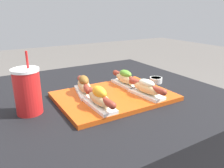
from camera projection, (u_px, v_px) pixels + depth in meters
The scene contains 8 objects.
patio_table at pixel (104, 155), 1.14m from camera, with size 1.03×1.02×0.72m.
serving_tray at pixel (114, 96), 0.94m from camera, with size 0.47×0.34×0.02m.
hot_dog_0 at pixel (99, 98), 0.80m from camera, with size 0.06×0.21×0.08m.
hot_dog_1 at pixel (146, 88), 0.91m from camera, with size 0.08×0.21×0.07m.
hot_dog_2 at pixel (84, 85), 0.93m from camera, with size 0.09×0.20×0.08m.
hot_dog_3 at pixel (125, 78), 1.03m from camera, with size 0.06×0.21×0.07m.
sauce_bowl at pixel (156, 80), 1.13m from camera, with size 0.06×0.06×0.03m.
drink_cup at pixel (28, 91), 0.78m from camera, with size 0.10×0.10×0.23m.
Camera 1 is at (-0.45, -0.84, 1.08)m, focal length 35.00 mm.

